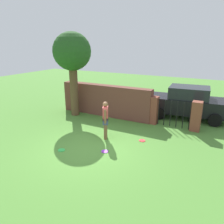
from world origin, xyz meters
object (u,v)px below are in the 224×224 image
frisbee_purple (105,151)px  frisbee_green (61,150)px  person (105,118)px  car (188,102)px  tree (72,54)px  frisbee_red (142,141)px

frisbee_purple → frisbee_green: bearing=-155.7°
person → frisbee_green: 2.20m
person → frisbee_purple: size_ratio=6.00×
person → car: 5.12m
person → frisbee_green: person is taller
frisbee_green → tree: bearing=120.2°
tree → person: (3.12, -1.97, -2.47)m
tree → frisbee_red: (4.61, -1.50, -3.36)m
person → car: (2.61, 4.41, -0.04)m
frisbee_green → frisbee_purple: bearing=24.3°
frisbee_red → frisbee_green: 3.31m
frisbee_purple → frisbee_green: (-1.52, -0.69, 0.00)m
car → frisbee_green: car is taller
frisbee_purple → frisbee_green: same height
person → frisbee_green: (-0.94, -1.78, -0.89)m
tree → frisbee_red: bearing=-18.0°
person → car: car is taller
car → frisbee_green: 7.18m
tree → person: bearing=-32.3°
car → frisbee_red: 4.18m
car → frisbee_red: (-1.11, -3.93, -0.85)m
person → frisbee_green: bearing=124.8°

